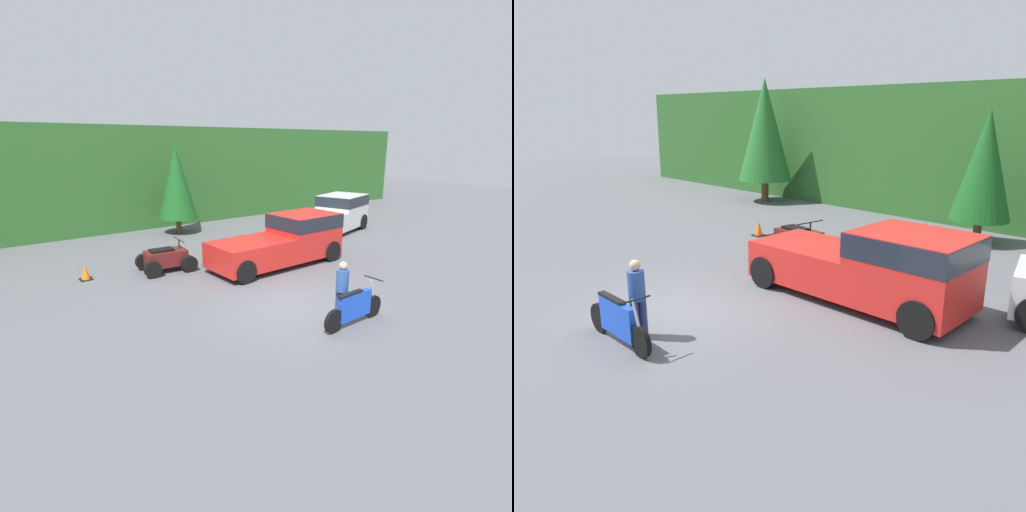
# 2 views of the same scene
# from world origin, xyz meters

# --- Properties ---
(ground_plane) EXTENTS (80.00, 80.00, 0.00)m
(ground_plane) POSITION_xyz_m (0.00, 0.00, 0.00)
(ground_plane) COLOR #5B5B60
(hillside_backdrop) EXTENTS (44.00, 6.00, 5.53)m
(hillside_backdrop) POSITION_xyz_m (0.00, 16.00, 2.77)
(hillside_backdrop) COLOR #2D6028
(hillside_backdrop) RESTS_ON ground_plane
(tree_mid_left) EXTENTS (2.01, 2.01, 4.56)m
(tree_mid_left) POSITION_xyz_m (1.81, 11.06, 2.68)
(tree_mid_left) COLOR brown
(tree_mid_left) RESTS_ON ground_plane
(pickup_truck_red) EXTENTS (5.52, 2.23, 1.91)m
(pickup_truck_red) POSITION_xyz_m (2.80, 3.51, 1.01)
(pickup_truck_red) COLOR red
(pickup_truck_red) RESTS_ON ground_plane
(pickup_truck_second) EXTENTS (6.05, 3.54, 1.91)m
(pickup_truck_second) POSITION_xyz_m (8.55, 6.31, 1.01)
(pickup_truck_second) COLOR silver
(pickup_truck_second) RESTS_ON ground_plane
(dirt_bike) EXTENTS (2.21, 0.60, 1.15)m
(dirt_bike) POSITION_xyz_m (0.55, -1.82, 0.47)
(dirt_bike) COLOR black
(dirt_bike) RESTS_ON ground_plane
(quad_atv) EXTENTS (2.11, 1.53, 1.16)m
(quad_atv) POSITION_xyz_m (-1.47, 5.45, 0.46)
(quad_atv) COLOR black
(quad_atv) RESTS_ON ground_plane
(rider_person) EXTENTS (0.34, 0.35, 1.63)m
(rider_person) POSITION_xyz_m (0.53, -1.37, 0.89)
(rider_person) COLOR navy
(rider_person) RESTS_ON ground_plane
(traffic_cone) EXTENTS (0.42, 0.42, 0.55)m
(traffic_cone) POSITION_xyz_m (-4.19, 6.20, 0.25)
(traffic_cone) COLOR black
(traffic_cone) RESTS_ON ground_plane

